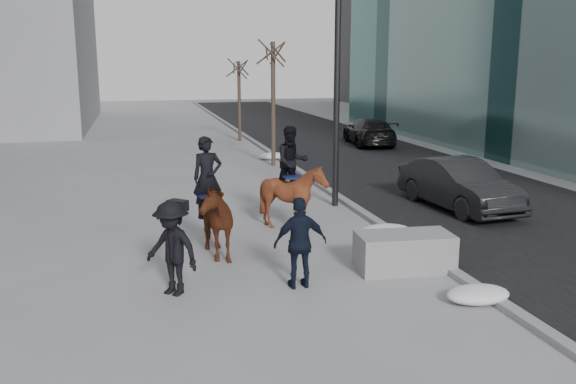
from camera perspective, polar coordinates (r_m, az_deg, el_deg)
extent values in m
plane|color=gray|center=(12.25, 1.37, -8.02)|extent=(120.00, 120.00, 0.00)
cube|color=black|center=(23.74, 11.34, 1.61)|extent=(8.00, 90.00, 0.01)
cube|color=gray|center=(22.33, 2.02, 1.33)|extent=(0.25, 90.00, 0.12)
cube|color=gray|center=(12.79, 10.82, -5.53)|extent=(2.01, 1.12, 0.77)
imported|color=black|center=(18.36, 15.67, 0.68)|extent=(1.95, 4.55, 1.46)
imported|color=black|center=(31.92, 7.60, 5.63)|extent=(2.60, 5.08, 1.41)
imported|color=#451E0D|center=(13.46, -7.37, -2.43)|extent=(1.24, 2.16, 1.72)
imported|color=black|center=(13.42, -7.55, 1.35)|extent=(0.72, 0.53, 1.80)
cube|color=#0E0E34|center=(13.49, -7.50, -0.23)|extent=(0.56, 0.63, 0.06)
imported|color=#512210|center=(15.44, 0.49, -0.46)|extent=(1.50, 1.66, 1.73)
imported|color=black|center=(15.41, 0.35, 2.83)|extent=(0.92, 0.74, 1.80)
cube|color=#11173E|center=(15.48, 0.35, 1.45)|extent=(0.52, 0.59, 0.06)
imported|color=black|center=(11.48, 1.16, -4.79)|extent=(1.04, 0.45, 1.75)
cylinder|color=#C5370B|center=(11.91, 0.24, -2.81)|extent=(0.04, 0.18, 0.07)
imported|color=black|center=(11.35, -10.81, -5.21)|extent=(1.27, 1.26, 1.75)
cube|color=black|center=(11.40, -10.28, -1.24)|extent=(0.41, 0.41, 0.20)
cylinder|color=black|center=(17.83, 4.65, 12.95)|extent=(0.18, 0.18, 9.00)
ellipsoid|color=silver|center=(15.05, 9.10, -3.67)|extent=(1.32, 0.84, 0.34)
ellipsoid|color=silver|center=(26.93, -1.47, 3.38)|extent=(1.23, 0.78, 0.31)
ellipsoid|color=silver|center=(11.51, 17.35, -9.14)|extent=(1.18, 0.75, 0.30)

